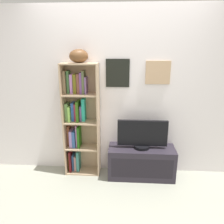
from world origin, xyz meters
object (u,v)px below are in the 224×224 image
(bookshelf, at_px, (78,120))
(tv_stand, at_px, (141,162))
(football, at_px, (79,56))
(television, at_px, (142,135))

(bookshelf, bearing_deg, tv_stand, -5.93)
(football, distance_m, television, 1.37)
(bookshelf, xyz_separation_m, football, (0.05, -0.03, 0.89))
(bookshelf, relative_size, tv_stand, 1.73)
(bookshelf, distance_m, tv_stand, 1.10)
(bookshelf, bearing_deg, football, -31.08)
(football, relative_size, tv_stand, 0.27)
(bookshelf, height_order, tv_stand, bookshelf)
(bookshelf, distance_m, football, 0.90)
(football, bearing_deg, television, -4.17)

